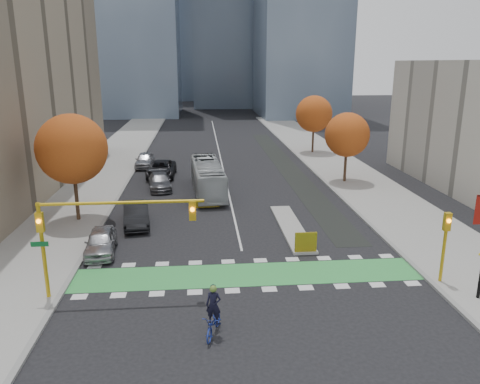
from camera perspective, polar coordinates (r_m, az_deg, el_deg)
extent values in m
plane|color=black|center=(26.00, 1.24, -11.45)|extent=(300.00, 300.00, 0.00)
cube|color=gray|center=(45.93, -18.54, -0.08)|extent=(7.00, 120.00, 0.15)
cube|color=gray|center=(47.40, 15.03, 0.67)|extent=(7.00, 120.00, 0.15)
cube|color=gray|center=(45.23, -14.24, 0.02)|extent=(0.30, 120.00, 0.16)
cube|color=gray|center=(46.33, 10.96, 0.58)|extent=(0.30, 120.00, 0.16)
cube|color=green|center=(27.34, 0.90, -10.02)|extent=(20.00, 3.00, 0.01)
cube|color=silver|center=(64.18, -2.57, 4.92)|extent=(0.15, 70.00, 0.01)
cube|color=black|center=(55.25, 5.68, 3.13)|extent=(2.50, 50.00, 0.01)
cube|color=gray|center=(34.73, 6.24, -4.28)|extent=(1.60, 10.00, 0.16)
cube|color=yellow|center=(30.09, 8.03, -6.07)|extent=(1.40, 0.12, 1.30)
cylinder|color=#332114|center=(37.44, -19.39, 0.45)|extent=(0.28, 0.28, 5.25)
sphere|color=#A53414|center=(36.82, -19.81, 4.96)|extent=(5.20, 5.20, 5.20)
cylinder|color=#332114|center=(48.27, 12.75, 3.77)|extent=(0.28, 0.28, 4.55)
sphere|color=#A53414|center=(47.83, 12.93, 6.82)|extent=(4.40, 4.40, 4.40)
cylinder|color=#332114|center=(63.55, 8.90, 6.88)|extent=(0.28, 0.28, 4.90)
sphere|color=#A53414|center=(63.20, 9.00, 9.39)|extent=(4.80, 4.80, 4.80)
cylinder|color=#BF9914|center=(25.61, -22.83, -6.79)|extent=(0.20, 0.20, 5.20)
cylinder|color=#BF9914|center=(23.84, -14.29, -1.27)|extent=(8.20, 0.16, 0.16)
cube|color=#BF9914|center=(25.08, -23.21, -3.40)|extent=(0.35, 0.28, 1.00)
sphere|color=orange|center=(24.89, -23.36, -3.32)|extent=(0.22, 0.22, 0.22)
cube|color=#BF9914|center=(23.66, -5.82, -2.25)|extent=(0.35, 0.28, 1.00)
sphere|color=orange|center=(23.46, -5.83, -2.16)|extent=(0.22, 0.22, 0.22)
cube|color=#0C5926|center=(25.05, -23.25, -5.86)|extent=(0.85, 0.04, 0.25)
cylinder|color=#BF9914|center=(27.81, 23.58, -6.46)|extent=(0.18, 0.18, 4.00)
cube|color=#BF9914|center=(27.29, 23.94, -3.33)|extent=(0.35, 0.28, 1.00)
sphere|color=orange|center=(27.11, 24.14, -3.25)|extent=(0.22, 0.22, 0.22)
cube|color=maroon|center=(25.51, 27.25, -1.92)|extent=(0.55, 0.03, 1.50)
imported|color=navy|center=(21.69, -3.21, -15.73)|extent=(1.31, 2.22, 1.10)
imported|color=black|center=(21.22, -3.25, -13.57)|extent=(0.78, 0.63, 1.87)
sphere|color=#597F2D|center=(20.85, -3.28, -11.70)|extent=(0.32, 0.32, 0.32)
imported|color=#B1B7B9|center=(43.58, -3.97, 1.81)|extent=(3.21, 10.86, 2.98)
imported|color=#9C9DA2|center=(31.21, -16.62, -5.83)|extent=(2.23, 4.69, 1.55)
imported|color=black|center=(35.79, -12.51, -2.67)|extent=(2.43, 5.32, 1.69)
imported|color=#55555B|center=(45.63, -9.75, 1.28)|extent=(2.75, 5.33, 1.48)
imported|color=black|center=(50.48, -9.56, 2.77)|extent=(2.99, 6.14, 1.68)
imported|color=#9E9EA3|center=(55.57, -11.52, 3.85)|extent=(2.08, 5.02, 1.70)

